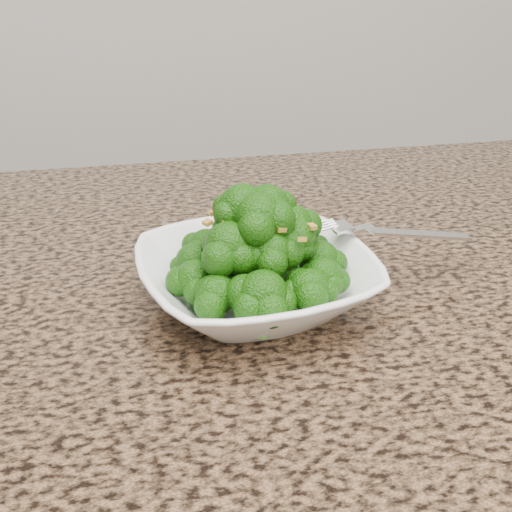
{
  "coord_description": "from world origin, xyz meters",
  "views": [
    {
      "loc": [
        -0.09,
        -0.12,
        1.2
      ],
      "look_at": [
        0.02,
        0.37,
        0.95
      ],
      "focal_mm": 45.0,
      "sensor_mm": 36.0,
      "label": 1
    }
  ],
  "objects": [
    {
      "name": "garlic_topping",
      "position": [
        0.02,
        0.37,
        1.03
      ],
      "size": [
        0.11,
        0.11,
        0.01
      ],
      "primitive_type": null,
      "color": "gold",
      "rests_on": "broccoli_pile"
    },
    {
      "name": "fork",
      "position": [
        0.13,
        0.4,
        0.96
      ],
      "size": [
        0.19,
        0.06,
        0.01
      ],
      "primitive_type": null,
      "rotation": [
        0.0,
        0.0,
        0.16
      ],
      "color": "silver",
      "rests_on": "bowl"
    },
    {
      "name": "bowl",
      "position": [
        0.02,
        0.37,
        0.93
      ],
      "size": [
        0.24,
        0.24,
        0.05
      ],
      "primitive_type": "imported",
      "rotation": [
        0.0,
        0.0,
        0.16
      ],
      "color": "white",
      "rests_on": "granite_counter"
    },
    {
      "name": "granite_counter",
      "position": [
        0.0,
        0.3,
        0.89
      ],
      "size": [
        1.64,
        1.04,
        0.03
      ],
      "primitive_type": "cube",
      "color": "brown",
      "rests_on": "cabinet"
    },
    {
      "name": "broccoli_pile",
      "position": [
        0.02,
        0.37,
        0.99
      ],
      "size": [
        0.18,
        0.18,
        0.07
      ],
      "primitive_type": null,
      "color": "#1B580A",
      "rests_on": "bowl"
    }
  ]
}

